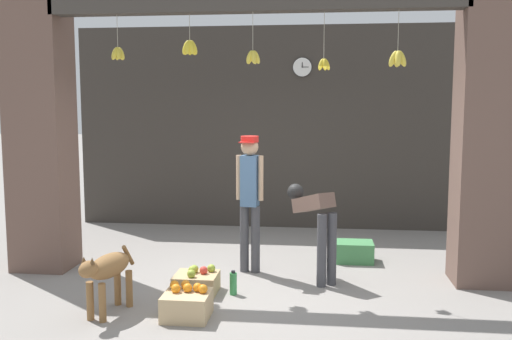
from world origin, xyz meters
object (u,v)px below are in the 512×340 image
worker_stooping (315,219)px  fruit_crate_apples (196,282)px  wall_clock (302,67)px  dog (107,271)px  fruit_crate_oranges (187,304)px  water_bottle (233,283)px  produce_box_green (354,252)px  shopkeeper (250,192)px

worker_stooping → fruit_crate_apples: 1.56m
fruit_crate_apples → wall_clock: (1.02, 3.43, 2.55)m
dog → wall_clock: wall_clock is taller
fruit_crate_oranges → fruit_crate_apples: size_ratio=0.95×
water_bottle → produce_box_green: bearing=46.8°
shopkeeper → fruit_crate_apples: (-0.49, -0.84, -0.89)m
fruit_crate_apples → produce_box_green: fruit_crate_apples is taller
shopkeeper → wall_clock: bearing=-93.0°
shopkeeper → fruit_crate_oranges: size_ratio=3.78×
fruit_crate_apples → worker_stooping: bearing=25.1°
shopkeeper → water_bottle: shopkeeper is taller
fruit_crate_apples → produce_box_green: size_ratio=0.96×
dog → wall_clock: 5.04m
water_bottle → shopkeeper: bearing=85.2°
water_bottle → fruit_crate_apples: bearing=177.2°
shopkeeper → water_bottle: bearing=93.9°
shopkeeper → worker_stooping: shopkeeper is taller
produce_box_green → water_bottle: (-1.39, -1.48, -0.01)m
wall_clock → water_bottle: bearing=-100.0°
shopkeeper → fruit_crate_apples: bearing=68.6°
dog → shopkeeper: shopkeeper is taller
fruit_crate_oranges → fruit_crate_apples: (-0.07, 0.74, -0.02)m
shopkeeper → worker_stooping: size_ratio=1.54×
fruit_crate_oranges → wall_clock: 4.97m
worker_stooping → water_bottle: 1.24m
shopkeeper → produce_box_green: size_ratio=3.48×
dog → fruit_crate_oranges: (0.80, 0.00, -0.31)m
fruit_crate_apples → produce_box_green: 2.33m
fruit_crate_oranges → produce_box_green: bearing=51.7°
fruit_crate_apples → wall_clock: wall_clock is taller
fruit_crate_oranges → fruit_crate_apples: bearing=95.3°
water_bottle → wall_clock: 4.33m
fruit_crate_oranges → produce_box_green: size_ratio=0.92×
produce_box_green → worker_stooping: bearing=-120.9°
fruit_crate_oranges → wall_clock: size_ratio=1.40×
fruit_crate_oranges → water_bottle: 0.80m
dog → produce_box_green: size_ratio=1.75×
wall_clock → dog: bearing=-112.8°
water_bottle → wall_clock: bearing=80.0°
fruit_crate_oranges → wall_clock: bearing=77.1°
wall_clock → fruit_crate_oranges: bearing=-102.9°
water_bottle → wall_clock: (0.61, 3.45, 2.54)m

